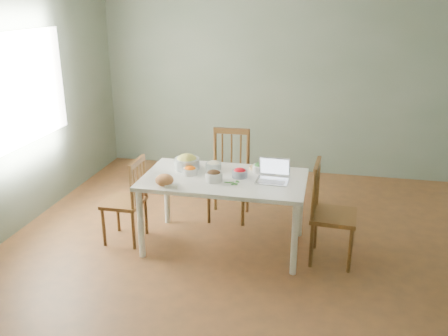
% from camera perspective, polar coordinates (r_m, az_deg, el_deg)
% --- Properties ---
extents(floor, '(5.00, 5.00, 0.00)m').
position_cam_1_polar(floor, '(4.99, 2.31, -9.69)').
color(floor, brown).
rests_on(floor, ground).
extents(wall_back, '(5.00, 0.00, 2.70)m').
position_cam_1_polar(wall_back, '(6.91, 6.20, 10.45)').
color(wall_back, '#586953').
rests_on(wall_back, ground).
extents(wall_front, '(5.00, 0.00, 2.70)m').
position_cam_1_polar(wall_front, '(2.22, -8.91, -10.12)').
color(wall_front, '#586953').
rests_on(wall_front, ground).
extents(wall_left, '(0.00, 5.00, 2.70)m').
position_cam_1_polar(wall_left, '(5.48, -24.34, 6.42)').
color(wall_left, '#586953').
rests_on(wall_left, ground).
extents(window_left, '(0.04, 1.60, 1.20)m').
position_cam_1_polar(window_left, '(5.68, -22.62, 8.62)').
color(window_left, white).
rests_on(window_left, ground).
extents(dining_table, '(1.60, 0.90, 0.75)m').
position_cam_1_polar(dining_table, '(4.91, 0.00, -5.24)').
color(dining_table, white).
rests_on(dining_table, floor).
extents(chair_far, '(0.47, 0.45, 1.02)m').
position_cam_1_polar(chair_far, '(5.48, 0.53, -0.98)').
color(chair_far, '#381C0C').
rests_on(chair_far, floor).
extents(chair_left, '(0.38, 0.40, 0.91)m').
position_cam_1_polar(chair_left, '(5.10, -11.74, -3.73)').
color(chair_left, '#381C0C').
rests_on(chair_left, floor).
extents(chair_right, '(0.44, 0.46, 0.99)m').
position_cam_1_polar(chair_right, '(4.72, 12.85, -5.25)').
color(chair_right, '#381C0C').
rests_on(chair_right, floor).
extents(bread_boule, '(0.18, 0.18, 0.11)m').
position_cam_1_polar(bread_boule, '(4.58, -7.04, -1.42)').
color(bread_boule, '#CC8043').
rests_on(bread_boule, dining_table).
extents(butter_stick, '(0.12, 0.04, 0.03)m').
position_cam_1_polar(butter_stick, '(4.52, -6.22, -2.20)').
color(butter_stick, white).
rests_on(butter_stick, dining_table).
extents(bowl_squash, '(0.27, 0.27, 0.15)m').
position_cam_1_polar(bowl_squash, '(5.00, -4.40, 0.74)').
color(bowl_squash, gold).
rests_on(bowl_squash, dining_table).
extents(bowl_carrot, '(0.16, 0.16, 0.08)m').
position_cam_1_polar(bowl_carrot, '(4.85, -4.03, -0.29)').
color(bowl_carrot, '#E93F00').
rests_on(bowl_carrot, dining_table).
extents(bowl_onion, '(0.20, 0.20, 0.09)m').
position_cam_1_polar(bowl_onion, '(4.98, -1.26, 0.34)').
color(bowl_onion, white).
rests_on(bowl_onion, dining_table).
extents(bowl_mushroom, '(0.21, 0.21, 0.11)m').
position_cam_1_polar(bowl_mushroom, '(4.66, -1.21, -0.92)').
color(bowl_mushroom, black).
rests_on(bowl_mushroom, dining_table).
extents(bowl_redpep, '(0.17, 0.17, 0.09)m').
position_cam_1_polar(bowl_redpep, '(4.76, 1.87, -0.57)').
color(bowl_redpep, red).
rests_on(bowl_redpep, dining_table).
extents(bowl_broccoli, '(0.17, 0.17, 0.10)m').
position_cam_1_polar(bowl_broccoli, '(4.91, 4.28, 0.08)').
color(bowl_broccoli, '#225726').
rests_on(bowl_broccoli, dining_table).
extents(flatbread, '(0.27, 0.27, 0.02)m').
position_cam_1_polar(flatbread, '(5.02, 4.19, 0.04)').
color(flatbread, '#E4BD84').
rests_on(flatbread, dining_table).
extents(basil_bunch, '(0.17, 0.17, 0.02)m').
position_cam_1_polar(basil_bunch, '(4.63, 0.92, -1.66)').
color(basil_bunch, '#225923').
rests_on(basil_bunch, dining_table).
extents(laptop, '(0.32, 0.28, 0.21)m').
position_cam_1_polar(laptop, '(4.64, 5.72, -0.43)').
color(laptop, silver).
rests_on(laptop, dining_table).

